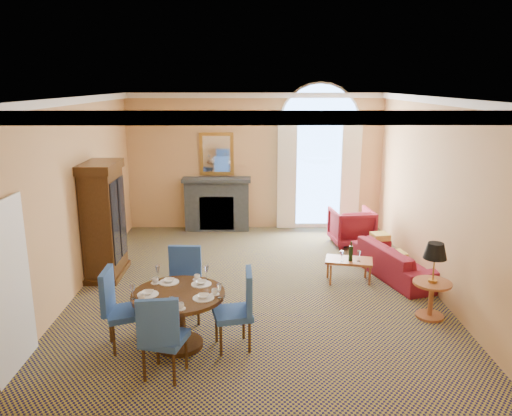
{
  "coord_description": "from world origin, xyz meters",
  "views": [
    {
      "loc": [
        -0.06,
        -7.93,
        3.43
      ],
      "look_at": [
        0.0,
        0.5,
        1.3
      ],
      "focal_mm": 35.0,
      "sensor_mm": 36.0,
      "label": 1
    }
  ],
  "objects_px": {
    "armoire": "(104,222)",
    "side_table": "(433,271)",
    "dining_table": "(179,306)",
    "coffee_table": "(349,261)",
    "sofa": "(397,261)",
    "armchair": "(351,227)"
  },
  "relations": [
    {
      "from": "armoire",
      "to": "side_table",
      "type": "bearing_deg",
      "value": -18.03
    },
    {
      "from": "armoire",
      "to": "dining_table",
      "type": "height_order",
      "value": "armoire"
    },
    {
      "from": "coffee_table",
      "to": "sofa",
      "type": "bearing_deg",
      "value": 28.23
    },
    {
      "from": "armchair",
      "to": "side_table",
      "type": "height_order",
      "value": "side_table"
    },
    {
      "from": "coffee_table",
      "to": "side_table",
      "type": "relative_size",
      "value": 0.77
    },
    {
      "from": "coffee_table",
      "to": "armoire",
      "type": "bearing_deg",
      "value": -172.23
    },
    {
      "from": "sofa",
      "to": "coffee_table",
      "type": "height_order",
      "value": "coffee_table"
    },
    {
      "from": "armoire",
      "to": "coffee_table",
      "type": "xyz_separation_m",
      "value": [
        4.35,
        -0.35,
        -0.61
      ]
    },
    {
      "from": "coffee_table",
      "to": "side_table",
      "type": "distance_m",
      "value": 1.72
    },
    {
      "from": "armoire",
      "to": "side_table",
      "type": "distance_m",
      "value": 5.6
    },
    {
      "from": "armoire",
      "to": "side_table",
      "type": "xyz_separation_m",
      "value": [
        5.32,
        -1.73,
        -0.27
      ]
    },
    {
      "from": "dining_table",
      "to": "coffee_table",
      "type": "xyz_separation_m",
      "value": [
        2.67,
        2.21,
        -0.18
      ]
    },
    {
      "from": "armchair",
      "to": "side_table",
      "type": "xyz_separation_m",
      "value": [
        0.52,
        -3.48,
        0.33
      ]
    },
    {
      "from": "sofa",
      "to": "side_table",
      "type": "bearing_deg",
      "value": 164.22
    },
    {
      "from": "armoire",
      "to": "coffee_table",
      "type": "bearing_deg",
      "value": -4.58
    },
    {
      "from": "sofa",
      "to": "armchair",
      "type": "height_order",
      "value": "armchair"
    },
    {
      "from": "armoire",
      "to": "coffee_table",
      "type": "relative_size",
      "value": 2.35
    },
    {
      "from": "sofa",
      "to": "armchair",
      "type": "xyz_separation_m",
      "value": [
        -0.47,
        1.84,
        0.11
      ]
    },
    {
      "from": "armoire",
      "to": "side_table",
      "type": "relative_size",
      "value": 1.82
    },
    {
      "from": "armoire",
      "to": "sofa",
      "type": "distance_m",
      "value": 5.32
    },
    {
      "from": "sofa",
      "to": "armchair",
      "type": "distance_m",
      "value": 1.9
    },
    {
      "from": "sofa",
      "to": "side_table",
      "type": "height_order",
      "value": "side_table"
    }
  ]
}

